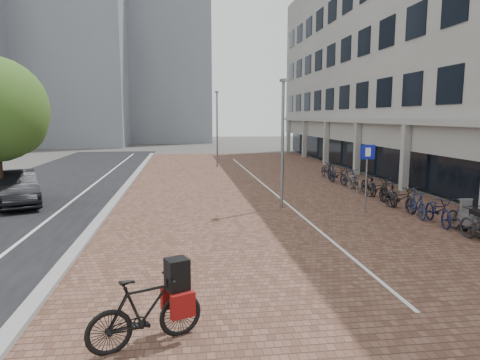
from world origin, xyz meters
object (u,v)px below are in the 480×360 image
(car_dark, at_px, (16,188))
(hero_bike, at_px, (146,310))
(scooter_front, at_px, (476,219))
(parking_sign, at_px, (367,167))

(car_dark, distance_m, hero_bike, 13.74)
(hero_bike, relative_size, scooter_front, 1.23)
(car_dark, bearing_deg, parking_sign, -36.34)
(hero_bike, height_order, scooter_front, hero_bike)
(car_dark, height_order, scooter_front, car_dark)
(scooter_front, xyz_separation_m, parking_sign, (-1.94, 3.72, 1.23))
(scooter_front, height_order, parking_sign, parking_sign)
(hero_bike, height_order, parking_sign, parking_sign)
(hero_bike, xyz_separation_m, parking_sign, (7.62, 8.96, 1.18))
(hero_bike, distance_m, parking_sign, 11.82)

